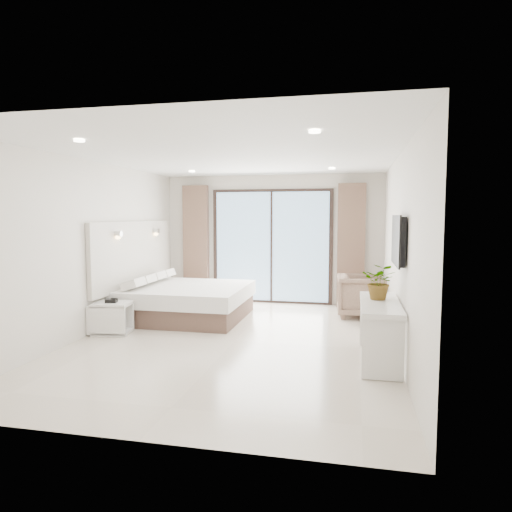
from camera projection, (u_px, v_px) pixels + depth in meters
The scene contains 8 objects.
ground at pixel (235, 341), 6.77m from camera, with size 6.20×6.20×0.00m, color beige.
room_shell at pixel (236, 232), 7.52m from camera, with size 4.62×6.22×2.72m.
bed at pixel (186, 301), 8.27m from camera, with size 2.11×2.00×0.73m.
nightstand at pixel (112, 318), 7.16m from camera, with size 0.60×0.53×0.49m.
phone at pixel (111, 301), 7.11m from camera, with size 0.17×0.13×0.06m, color black.
console_desk at pixel (380, 318), 5.77m from camera, with size 0.48×1.54×0.77m.
plant at pixel (380, 286), 5.89m from camera, with size 0.42×0.47×0.36m, color #33662D.
armchair at pixel (361, 294), 8.37m from camera, with size 0.82×0.77×0.85m, color #856B57.
Camera 1 is at (1.70, -6.42, 1.85)m, focal length 32.00 mm.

